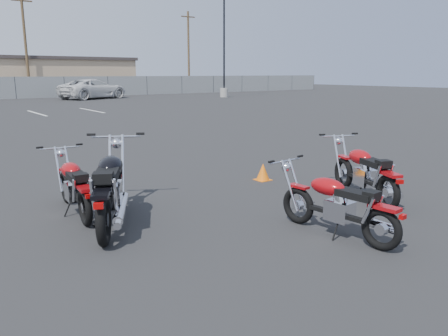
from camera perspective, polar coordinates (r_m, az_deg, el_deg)
ground at (r=6.47m, az=1.73°, el=-6.77°), size 120.00×120.00×0.00m
motorcycle_front_red at (r=7.02m, az=-18.91°, el=-2.29°), size 0.74×1.92×0.94m
motorcycle_second_black at (r=6.35m, az=-14.57°, el=-2.58°), size 1.55×2.27×1.16m
motorcycle_third_red at (r=5.93m, az=14.64°, el=-4.72°), size 0.73×1.89×0.92m
motorcycle_rear_red at (r=7.80m, az=17.95°, el=-0.58°), size 1.19×2.01×1.00m
training_cone_near at (r=8.81m, az=5.11°, el=-0.50°), size 0.29×0.29×0.34m
light_pole_east at (r=39.23m, az=0.01°, el=13.75°), size 0.80×0.70×11.48m
tan_building_east at (r=50.72m, az=-20.94°, el=11.25°), size 14.40×9.40×3.70m
utility_pole_c at (r=44.97m, az=-24.50°, el=14.54°), size 1.80×0.24×9.00m
utility_pole_d at (r=52.79m, az=-4.65°, el=15.08°), size 1.80×0.24×9.00m
white_van at (r=38.34m, az=-16.73°, el=10.55°), size 4.83×7.18×2.54m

